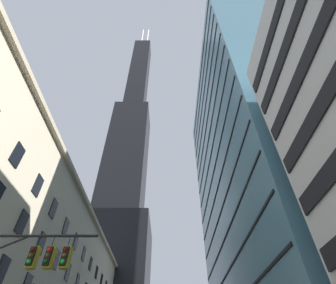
# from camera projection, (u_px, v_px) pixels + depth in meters

# --- Properties ---
(station_building) EXTENTS (13.33, 68.95, 23.91)m
(station_building) POSITION_uv_depth(u_px,v_px,m) (22.00, 277.00, 34.61)
(station_building) COLOR #BCAF93
(station_building) RESTS_ON ground
(dark_skyscraper) EXTENTS (23.10, 23.10, 201.78)m
(dark_skyscraper) POSITION_uv_depth(u_px,v_px,m) (124.00, 182.00, 98.04)
(dark_skyscraper) COLOR black
(dark_skyscraper) RESTS_ON ground
(glass_office_midrise) EXTENTS (19.10, 39.98, 59.05)m
(glass_office_midrise) POSITION_uv_depth(u_px,v_px,m) (265.00, 166.00, 45.08)
(glass_office_midrise) COLOR teal
(glass_office_midrise) RESTS_ON ground
(traffic_signal_mast) EXTENTS (6.21, 0.63, 7.22)m
(traffic_signal_mast) POSITION_uv_depth(u_px,v_px,m) (21.00, 272.00, 12.05)
(traffic_signal_mast) COLOR black
(traffic_signal_mast) RESTS_ON sidewalk_left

